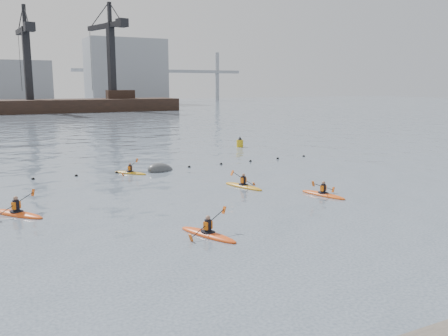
{
  "coord_description": "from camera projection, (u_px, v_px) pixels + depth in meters",
  "views": [
    {
      "loc": [
        -11.05,
        -13.3,
        6.75
      ],
      "look_at": [
        -0.84,
        6.57,
        2.8
      ],
      "focal_mm": 38.0,
      "sensor_mm": 36.0,
      "label": 1
    }
  ],
  "objects": [
    {
      "name": "nav_buoy",
      "position": [
        240.0,
        143.0,
        51.71
      ],
      "size": [
        0.73,
        0.73,
        1.32
      ],
      "color": "#BA8712",
      "rests_on": "ground"
    },
    {
      "name": "ground",
      "position": [
        324.0,
        267.0,
        17.8
      ],
      "size": [
        400.0,
        400.0,
        0.0
      ],
      "primitive_type": "plane",
      "color": "#3C4557",
      "rests_on": "ground"
    },
    {
      "name": "kayaker_5",
      "position": [
        130.0,
        172.0,
        36.33
      ],
      "size": [
        2.25,
        2.65,
        1.15
      ],
      "rotation": [
        0.0,
        0.0,
        0.66
      ],
      "color": "#C58C17",
      "rests_on": "ground"
    },
    {
      "name": "float_line",
      "position": [
        135.0,
        171.0,
        37.3
      ],
      "size": [
        33.24,
        0.73,
        0.24
      ],
      "color": "black",
      "rests_on": "ground"
    },
    {
      "name": "kayaker_4",
      "position": [
        323.0,
        194.0,
        29.14
      ],
      "size": [
        2.18,
        3.29,
        1.18
      ],
      "rotation": [
        0.0,
        0.0,
        3.4
      ],
      "color": "#D74F14",
      "rests_on": "ground"
    },
    {
      "name": "mooring_buoy",
      "position": [
        161.0,
        171.0,
        37.59
      ],
      "size": [
        3.01,
        2.38,
        1.71
      ],
      "primitive_type": "ellipsoid",
      "rotation": [
        0.0,
        0.21,
        0.4
      ],
      "color": "#383A3D",
      "rests_on": "ground"
    },
    {
      "name": "skyline",
      "position": [
        24.0,
        76.0,
        148.78
      ],
      "size": [
        141.0,
        28.0,
        22.0
      ],
      "color": "gray",
      "rests_on": "ground"
    },
    {
      "name": "kayaker_2",
      "position": [
        17.0,
        213.0,
        24.78
      ],
      "size": [
        2.77,
        3.33,
        1.3
      ],
      "rotation": [
        0.0,
        0.0,
        0.65
      ],
      "color": "#E14C15",
      "rests_on": "ground"
    },
    {
      "name": "kayaker_0",
      "position": [
        208.0,
        234.0,
        21.39
      ],
      "size": [
        2.24,
        3.4,
        1.29
      ],
      "rotation": [
        0.0,
        0.0,
        0.36
      ],
      "color": "#DB4714",
      "rests_on": "ground"
    },
    {
      "name": "kayaker_3",
      "position": [
        243.0,
        186.0,
        31.5
      ],
      "size": [
        2.28,
        3.37,
        1.4
      ],
      "rotation": [
        0.0,
        0.0,
        0.29
      ],
      "color": "#C58417",
      "rests_on": "ground"
    },
    {
      "name": "barge_pier",
      "position": [
        29.0,
        105.0,
        113.68
      ],
      "size": [
        72.0,
        19.3,
        29.5
      ],
      "color": "black",
      "rests_on": "ground"
    }
  ]
}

